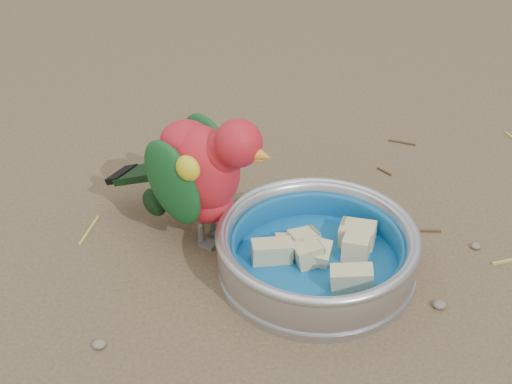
{
  "coord_description": "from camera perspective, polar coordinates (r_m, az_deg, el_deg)",
  "views": [
    {
      "loc": [
        -0.11,
        -0.56,
        0.56
      ],
      "look_at": [
        -0.0,
        0.14,
        0.08
      ],
      "focal_mm": 50.0,
      "sensor_mm": 36.0,
      "label": 1
    }
  ],
  "objects": [
    {
      "name": "food_bowl",
      "position": [
        0.86,
        4.83,
        -6.01
      ],
      "size": [
        0.24,
        0.24,
        0.02
      ],
      "primitive_type": "cylinder",
      "color": "#B2B2BA",
      "rests_on": "ground"
    },
    {
      "name": "lory_parrot",
      "position": [
        0.87,
        -4.36,
        0.99
      ],
      "size": [
        0.23,
        0.22,
        0.18
      ],
      "primitive_type": null,
      "rotation": [
        0.0,
        0.0,
        -2.27
      ],
      "color": "red",
      "rests_on": "ground"
    },
    {
      "name": "bowl_wall",
      "position": [
        0.84,
        4.92,
        -4.44
      ],
      "size": [
        0.24,
        0.24,
        0.04
      ],
      "primitive_type": null,
      "color": "#B2B2BA",
      "rests_on": "food_bowl"
    },
    {
      "name": "ground",
      "position": [
        0.8,
        1.92,
        -10.41
      ],
      "size": [
        60.0,
        60.0,
        0.0
      ],
      "primitive_type": "plane",
      "color": "brown"
    },
    {
      "name": "ground_debris",
      "position": [
        0.81,
        1.9,
        -9.54
      ],
      "size": [
        0.9,
        0.8,
        0.01
      ],
      "primitive_type": null,
      "color": "#ADA24A",
      "rests_on": "ground"
    },
    {
      "name": "fruit_wedges",
      "position": [
        0.85,
        4.9,
        -4.81
      ],
      "size": [
        0.14,
        0.14,
        0.03
      ],
      "primitive_type": null,
      "color": "#CFBD8E",
      "rests_on": "food_bowl"
    }
  ]
}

